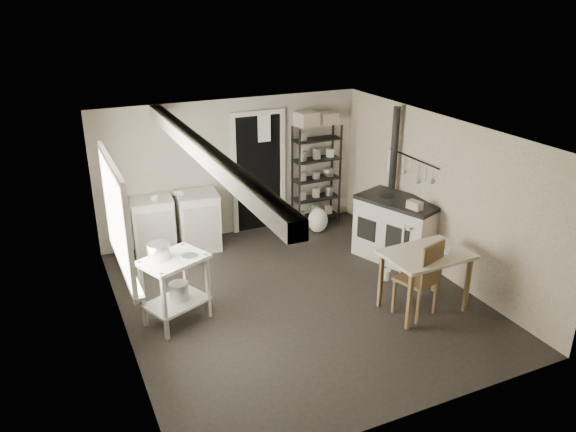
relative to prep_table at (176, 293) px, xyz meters
name	(u,v)px	position (x,y,z in m)	size (l,w,h in m)	color
floor	(297,298)	(1.62, -0.12, -0.40)	(5.00, 5.00, 0.00)	black
ceiling	(298,133)	(1.62, -0.12, 1.90)	(5.00, 5.00, 0.00)	silver
wall_back	(233,168)	(1.62, 2.38, 0.75)	(4.50, 0.02, 2.30)	#B1AA97
wall_front	(416,316)	(1.62, -2.62, 0.75)	(4.50, 0.02, 2.30)	#B1AA97
wall_left	(118,252)	(-0.63, -0.12, 0.75)	(0.02, 5.00, 2.30)	#B1AA97
wall_right	(438,195)	(3.87, -0.12, 0.75)	(0.02, 5.00, 2.30)	#B1AA97
window	(115,217)	(-0.60, 0.08, 1.10)	(0.12, 1.76, 1.28)	silver
doorway	(259,174)	(2.07, 2.35, 0.60)	(0.96, 0.10, 2.08)	silver
ceiling_beam	(203,152)	(0.42, -0.12, 1.80)	(0.18, 5.00, 0.18)	silver
wallpaper_panel	(438,196)	(3.86, -0.12, 0.75)	(0.01, 5.00, 2.30)	beige
utensil_rail	(412,159)	(3.81, 0.48, 1.15)	(0.06, 1.20, 0.44)	silver
prep_table	(176,293)	(0.00, 0.00, 0.00)	(0.78, 0.55, 0.89)	silver
stockpot	(159,254)	(-0.15, 0.06, 0.54)	(0.27, 0.27, 0.29)	silver
saucepan	(189,259)	(0.19, -0.03, 0.45)	(0.19, 0.19, 0.11)	silver
bucket	(179,293)	(0.04, 0.03, -0.02)	(0.24, 0.24, 0.26)	silver
base_cabinets	(176,224)	(0.53, 2.06, 0.06)	(1.41, 0.61, 0.93)	silver
mixing_bowl	(179,194)	(0.59, 2.03, 0.55)	(0.26, 0.26, 0.06)	silver
counter_cup	(155,199)	(0.20, 1.93, 0.57)	(0.13, 0.13, 0.11)	silver
shelf_rack	(316,172)	(3.08, 2.18, 0.55)	(0.84, 0.33, 1.77)	black
shelf_jar	(303,150)	(2.81, 2.19, 0.97)	(0.09, 0.09, 0.20)	silver
storage_box_a	(307,112)	(2.90, 2.22, 1.61)	(0.35, 0.30, 0.24)	beige
storage_box_b	(327,111)	(3.29, 2.24, 1.59)	(0.30, 0.28, 0.19)	beige
stove	(397,233)	(3.54, 0.33, 0.04)	(0.69, 1.25, 0.98)	silver
stovepipe	(394,151)	(3.72, 0.83, 1.19)	(0.10, 0.10, 1.33)	black
side_ledge	(416,243)	(3.57, -0.08, 0.03)	(0.51, 0.27, 0.78)	silver
oats_box	(414,207)	(3.49, -0.08, 0.61)	(0.13, 0.21, 0.32)	beige
work_table	(424,283)	(2.99, -1.04, -0.02)	(1.07, 0.75, 0.81)	beige
table_cup	(446,255)	(3.18, -1.17, 0.40)	(0.09, 0.09, 0.09)	silver
chair	(416,280)	(2.83, -1.08, 0.09)	(0.44, 0.46, 1.06)	brown
flour_sack	(318,219)	(2.91, 1.77, -0.16)	(0.36, 0.30, 0.43)	white
floor_crock	(386,275)	(3.02, -0.17, -0.33)	(0.12, 0.12, 0.16)	silver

